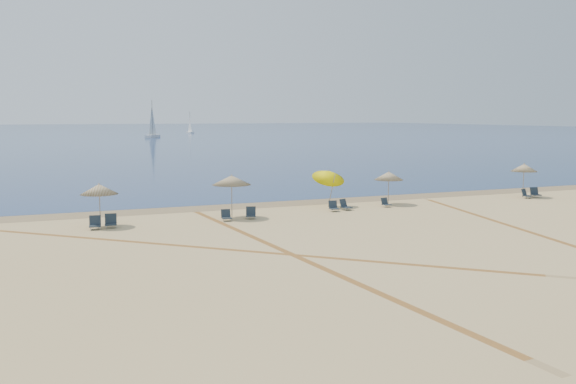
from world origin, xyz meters
name	(u,v)px	position (x,y,z in m)	size (l,w,h in m)	color
ground	(522,305)	(0.00, 0.00, 0.00)	(160.00, 160.00, 0.00)	tan
ocean	(81,132)	(0.00, 225.00, 0.01)	(500.00, 500.00, 0.00)	#0C2151
wet_sand	(266,204)	(0.00, 24.00, 0.00)	(500.00, 500.00, 0.00)	olive
umbrella_1	(99,189)	(-11.14, 19.46, 2.03)	(2.00, 2.00, 2.37)	gray
umbrella_2	(232,180)	(-3.71, 19.59, 2.21)	(2.28, 2.28, 2.56)	gray
umbrella_3	(329,175)	(3.42, 21.37, 2.11)	(2.14, 2.18, 2.81)	gray
umbrella_4	(389,176)	(7.68, 20.97, 1.93)	(1.98, 1.98, 2.27)	gray
umbrella_5	(524,168)	(18.88, 20.60, 2.15)	(1.90, 1.90, 2.50)	gray
chair_2	(95,223)	(-11.48, 18.71, 0.31)	(0.67, 0.76, 0.71)	black
chair_3	(111,222)	(-10.65, 18.90, 0.32)	(0.69, 0.78, 0.74)	black
chair_4	(226,216)	(-4.32, 18.68, 0.28)	(0.58, 0.67, 0.64)	black
chair_5	(251,213)	(-2.77, 18.88, 0.30)	(0.76, 0.82, 0.68)	black
chair_6	(334,207)	(2.91, 19.60, 0.29)	(0.61, 0.69, 0.65)	black
chair_7	(345,205)	(3.81, 19.78, 0.30)	(0.78, 0.84, 0.69)	black
chair_8	(386,203)	(6.90, 20.00, 0.26)	(0.57, 0.64, 0.59)	black
chair_9	(526,194)	(18.55, 19.93, 0.30)	(0.76, 0.81, 0.67)	black
chair_10	(535,193)	(19.55, 20.10, 0.32)	(0.75, 0.83, 0.73)	black
sailboat_0	(190,127)	(32.40, 189.49, 2.18)	(1.60, 4.92, 7.20)	white
sailboat_2	(152,126)	(13.92, 152.89, 3.03)	(4.96, 6.63, 10.01)	white
tire_tracks	(357,245)	(-0.55, 9.96, 0.00)	(52.22, 40.27, 0.00)	tan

